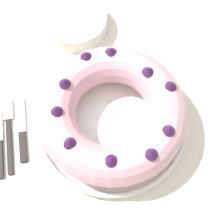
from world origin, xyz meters
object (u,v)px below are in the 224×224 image
at_px(side_bowl, 76,22).
at_px(cake_knife, 22,134).
at_px(fork, 9,130).
at_px(serving_dish, 112,121).
at_px(bundt_cake, 112,112).

bearing_deg(side_bowl, cake_knife, -119.99).
height_order(fork, side_bowl, side_bowl).
xyz_separation_m(fork, cake_knife, (0.03, -0.02, -0.00)).
distance_m(serving_dish, cake_knife, 0.21).
bearing_deg(serving_dish, side_bowl, 99.01).
xyz_separation_m(cake_knife, side_bowl, (0.17, 0.29, 0.02)).
distance_m(serving_dish, side_bowl, 0.30).
xyz_separation_m(serving_dish, fork, (-0.25, 0.02, -0.01)).
height_order(bundt_cake, cake_knife, bundt_cake).
bearing_deg(side_bowl, bundt_cake, -80.98).
relative_size(fork, cake_knife, 1.15).
relative_size(cake_knife, side_bowl, 0.96).
bearing_deg(serving_dish, fork, 174.22).
xyz_separation_m(bundt_cake, fork, (-0.25, 0.02, -0.07)).
distance_m(fork, cake_knife, 0.03).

